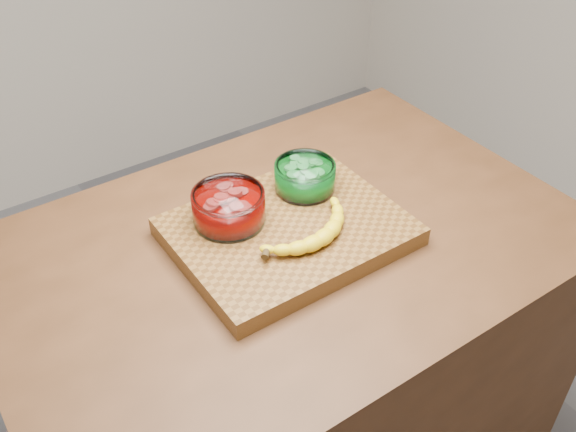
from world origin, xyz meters
TOP-DOWN VIEW (x-y plane):
  - counter at (0.00, 0.00)m, footprint 1.20×0.80m
  - cutting_board at (0.00, 0.00)m, footprint 0.45×0.35m
  - bowl_red at (-0.09, 0.08)m, footprint 0.15×0.15m
  - bowl_green at (0.10, 0.08)m, footprint 0.13×0.13m
  - banana at (0.01, -0.05)m, footprint 0.25×0.14m

SIDE VIEW (x-z plane):
  - counter at x=0.00m, z-range 0.00..0.90m
  - cutting_board at x=0.00m, z-range 0.90..0.94m
  - banana at x=0.01m, z-range 0.94..0.97m
  - bowl_green at x=0.10m, z-range 0.94..1.00m
  - bowl_red at x=-0.09m, z-range 0.94..1.01m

